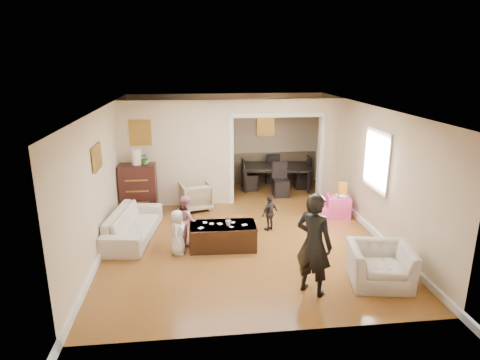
{
  "coord_description": "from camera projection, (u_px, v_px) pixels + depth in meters",
  "views": [
    {
      "loc": [
        -0.95,
        -8.17,
        3.51
      ],
      "look_at": [
        0.0,
        0.2,
        1.05
      ],
      "focal_mm": 30.94,
      "sensor_mm": 36.0,
      "label": 1
    }
  ],
  "objects": [
    {
      "name": "craft_papers",
      "position": [
        220.0,
        225.0,
        7.9
      ],
      "size": [
        0.95,
        0.38,
        0.0
      ],
      "color": "white",
      "rests_on": "coffee_table"
    },
    {
      "name": "armchair_back",
      "position": [
        196.0,
        196.0,
        10.01
      ],
      "size": [
        0.85,
        0.87,
        0.66
      ],
      "primitive_type": "imported",
      "rotation": [
        0.0,
        0.0,
        3.38
      ],
      "color": "tan",
      "rests_on": "ground"
    },
    {
      "name": "play_bowl",
      "position": [
        343.0,
        197.0,
        9.37
      ],
      "size": [
        0.23,
        0.23,
        0.05
      ],
      "primitive_type": "imported",
      "rotation": [
        0.0,
        0.0,
        -0.16
      ],
      "color": "white",
      "rests_on": "play_table"
    },
    {
      "name": "child_kneel_b",
      "position": [
        186.0,
        220.0,
        8.11
      ],
      "size": [
        0.5,
        0.56,
        0.98
      ],
      "primitive_type": "imported",
      "rotation": [
        0.0,
        0.0,
        1.88
      ],
      "color": "#C97D8D",
      "rests_on": "ground"
    },
    {
      "name": "partition_left",
      "position": [
        177.0,
        154.0,
        10.08
      ],
      "size": [
        2.75,
        0.18,
        2.6
      ],
      "primitive_type": "cube",
      "color": "beige",
      "rests_on": "ground"
    },
    {
      "name": "partition_header",
      "position": [
        278.0,
        106.0,
        10.03
      ],
      "size": [
        2.22,
        0.18,
        0.35
      ],
      "primitive_type": "cube",
      "color": "beige",
      "rests_on": "partition_right"
    },
    {
      "name": "framed_art_partition",
      "position": [
        140.0,
        133.0,
        9.74
      ],
      "size": [
        0.45,
        0.03,
        0.55
      ],
      "primitive_type": "cube",
      "color": "brown",
      "rests_on": "partition_left"
    },
    {
      "name": "armchair_front",
      "position": [
        380.0,
        265.0,
        6.67
      ],
      "size": [
        1.11,
        1.01,
        0.64
      ],
      "primitive_type": "imported",
      "rotation": [
        0.0,
        0.0,
        -0.17
      ],
      "color": "beige",
      "rests_on": "ground"
    },
    {
      "name": "dining_table",
      "position": [
        276.0,
        177.0,
        11.57
      ],
      "size": [
        2.0,
        1.27,
        0.67
      ],
      "primitive_type": "imported",
      "rotation": [
        0.0,
        0.0,
        -0.12
      ],
      "color": "black",
      "rests_on": "ground"
    },
    {
      "name": "floor",
      "position": [
        241.0,
        229.0,
        8.88
      ],
      "size": [
        7.0,
        7.0,
        0.0
      ],
      "primitive_type": "plane",
      "color": "brown",
      "rests_on": "ground"
    },
    {
      "name": "sofa",
      "position": [
        133.0,
        224.0,
        8.39
      ],
      "size": [
        1.05,
        2.08,
        0.58
      ],
      "primitive_type": "imported",
      "rotation": [
        0.0,
        0.0,
        1.43
      ],
      "color": "beige",
      "rests_on": "ground"
    },
    {
      "name": "cereal_box",
      "position": [
        343.0,
        189.0,
        9.56
      ],
      "size": [
        0.21,
        0.1,
        0.3
      ],
      "primitive_type": "cube",
      "rotation": [
        0.0,
        0.0,
        -0.16
      ],
      "color": "yellow",
      "rests_on": "play_table"
    },
    {
      "name": "play_table",
      "position": [
        338.0,
        206.0,
        9.56
      ],
      "size": [
        0.58,
        0.58,
        0.49
      ],
      "primitive_type": "cube",
      "rotation": [
        0.0,
        0.0,
        -0.16
      ],
      "color": "#F44097",
      "rests_on": "ground"
    },
    {
      "name": "adult_person",
      "position": [
        314.0,
        244.0,
        6.27
      ],
      "size": [
        0.7,
        0.7,
        1.64
      ],
      "primitive_type": "imported",
      "rotation": [
        0.0,
        0.0,
        2.36
      ],
      "color": "black",
      "rests_on": "ground"
    },
    {
      "name": "child_toddler",
      "position": [
        270.0,
        213.0,
        8.75
      ],
      "size": [
        0.47,
        0.42,
        0.77
      ],
      "primitive_type": "imported",
      "rotation": [
        0.0,
        0.0,
        -2.49
      ],
      "color": "black",
      "rests_on": "ground"
    },
    {
      "name": "dresser",
      "position": [
        139.0,
        188.0,
        9.79
      ],
      "size": [
        0.84,
        0.47,
        1.16
      ],
      "primitive_type": "cube",
      "color": "#351310",
      "rests_on": "ground"
    },
    {
      "name": "coffee_table",
      "position": [
        223.0,
        236.0,
        7.97
      ],
      "size": [
        1.29,
        0.69,
        0.47
      ],
      "primitive_type": "cube",
      "rotation": [
        0.0,
        0.0,
        -0.04
      ],
      "color": "#341910",
      "rests_on": "ground"
    },
    {
      "name": "table_lamp",
      "position": [
        136.0,
        157.0,
        9.57
      ],
      "size": [
        0.22,
        0.22,
        0.36
      ],
      "primitive_type": "cylinder",
      "color": "#FFEACF",
      "rests_on": "dresser"
    },
    {
      "name": "potted_plant",
      "position": [
        145.0,
        158.0,
        9.6
      ],
      "size": [
        0.27,
        0.23,
        0.3
      ],
      "primitive_type": "imported",
      "color": "#34662D",
      "rests_on": "dresser"
    },
    {
      "name": "coffee_cup",
      "position": [
        228.0,
        223.0,
        7.85
      ],
      "size": [
        0.11,
        0.11,
        0.1
      ],
      "primitive_type": "imported",
      "rotation": [
        0.0,
        0.0,
        -0.04
      ],
      "color": "silver",
      "rests_on": "coffee_table"
    },
    {
      "name": "framed_art_alcove",
      "position": [
        265.0,
        125.0,
        11.8
      ],
      "size": [
        0.45,
        0.03,
        0.55
      ],
      "primitive_type": "cube",
      "color": "brown"
    },
    {
      "name": "cyan_cup",
      "position": [
        335.0,
        195.0,
        9.42
      ],
      "size": [
        0.08,
        0.08,
        0.08
      ],
      "primitive_type": "cylinder",
      "color": "#24B8B0",
      "rests_on": "play_table"
    },
    {
      "name": "window_pane",
      "position": [
        377.0,
        160.0,
        8.35
      ],
      "size": [
        0.03,
        0.95,
        1.1
      ],
      "primitive_type": "cube",
      "color": "white",
      "rests_on": "ground"
    },
    {
      "name": "child_kneel_a",
      "position": [
        178.0,
        232.0,
        7.68
      ],
      "size": [
        0.36,
        0.47,
        0.85
      ],
      "primitive_type": "imported",
      "rotation": [
        0.0,
        0.0,
        1.35
      ],
      "color": "white",
      "rests_on": "ground"
    },
    {
      "name": "framed_art_sofa_wall",
      "position": [
        97.0,
        157.0,
        7.51
      ],
      "size": [
        0.03,
        0.55,
        0.4
      ],
      "primitive_type": "cube",
      "color": "brown"
    },
    {
      "name": "toy_block",
      "position": [
        332.0,
        194.0,
        9.58
      ],
      "size": [
        0.09,
        0.07,
        0.05
      ],
      "primitive_type": "cube",
      "rotation": [
        0.0,
        0.0,
        0.19
      ],
      "color": "red",
      "rests_on": "play_table"
    },
    {
      "name": "partition_right",
      "position": [
        330.0,
        150.0,
        10.5
      ],
      "size": [
        0.55,
        0.18,
        2.6
      ],
      "primitive_type": "cube",
      "color": "beige",
      "rests_on": "ground"
    }
  ]
}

